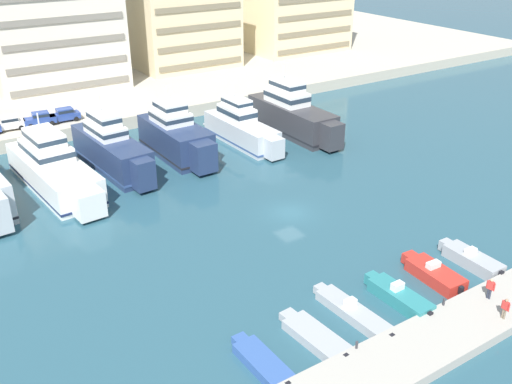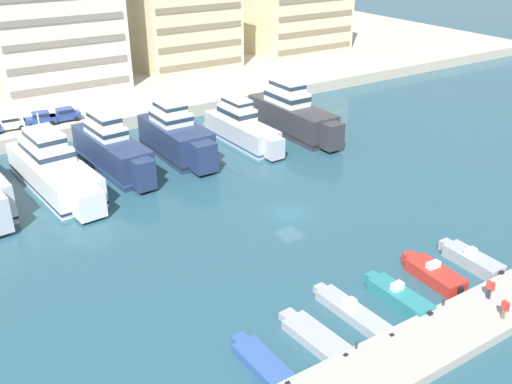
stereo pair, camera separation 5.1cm
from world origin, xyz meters
name	(u,v)px [view 1 (the left image)]	position (x,y,z in m)	size (l,w,h in m)	color
ground_plane	(290,213)	(0.00, 0.00, 0.00)	(400.00, 400.00, 0.00)	#285160
quay_promenade	(80,69)	(0.00, 67.59, 0.90)	(180.00, 70.00, 1.81)	#BCB29E
pier_dock	(465,324)	(0.00, -21.49, 0.40)	(120.00, 4.66, 0.80)	#A8A399
yacht_white_left	(53,169)	(-18.10, 19.13, 2.21)	(6.46, 20.01, 7.93)	white
yacht_navy_mid_left	(112,149)	(-10.91, 20.54, 2.48)	(5.03, 17.20, 8.44)	navy
yacht_navy_center_left	(176,137)	(-2.76, 20.15, 2.53)	(4.96, 15.20, 8.52)	navy
yacht_silver_center	(241,128)	(6.38, 19.62, 2.11)	(4.08, 15.66, 7.64)	silver
yacht_charcoal_center_right	(292,114)	(14.28, 19.16, 2.63)	(4.63, 17.98, 8.92)	#333338
motorboat_blue_far_left	(262,362)	(-14.49, -16.68, 0.37)	(1.95, 6.01, 0.81)	#33569E
motorboat_grey_left	(315,336)	(-9.93, -16.53, 0.36)	(2.49, 6.47, 0.81)	#9EA3A8
motorboat_grey_mid_left	(353,312)	(-5.88, -15.98, 0.41)	(2.03, 7.92, 1.33)	#9EA3A8
motorboat_teal_center_left	(398,296)	(-1.74, -16.57, 0.56)	(1.89, 6.50, 1.66)	teal
motorboat_red_center	(433,273)	(3.00, -15.88, 0.55)	(2.40, 6.22, 1.55)	red
motorboat_grey_center_right	(471,259)	(7.36, -16.20, 0.57)	(1.93, 6.28, 1.52)	#9EA3A8
car_white_center_left	(9,123)	(-19.11, 36.13, 2.78)	(4.16, 2.04, 1.80)	white
car_blue_center	(40,118)	(-15.19, 35.83, 2.78)	(4.25, 2.25, 1.80)	#28428E
car_blue_center_right	(64,114)	(-11.99, 35.76, 2.78)	(4.12, 1.96, 1.80)	#28428E
apartment_block_mid_left	(48,11)	(-7.40, 54.63, 13.67)	(20.25, 15.53, 25.63)	silver
apartment_block_center_left	(178,19)	(16.38, 57.84, 10.08)	(18.13, 17.51, 18.44)	beige
pedestrian_mid_deck	(505,307)	(2.35, -22.83, 1.82)	(0.25, 0.66, 1.71)	#7A6B56
pedestrian_far_side	(490,287)	(3.52, -20.71, 1.86)	(0.32, 0.68, 1.78)	#282D3D
bollard_west	(357,344)	(-8.68, -19.41, 1.13)	(0.20, 0.20, 0.61)	#2D2D33
bollard_west_mid	(444,301)	(0.00, -19.41, 1.13)	(0.20, 0.20, 0.61)	#2D2D33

